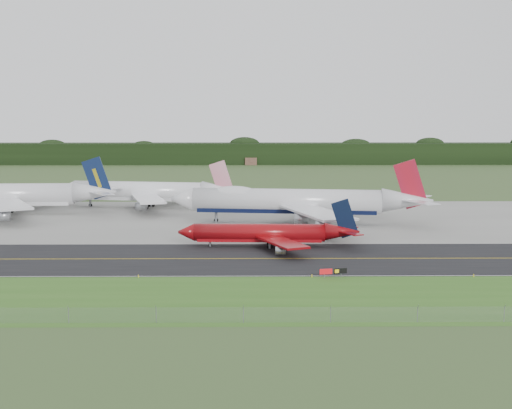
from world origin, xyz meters
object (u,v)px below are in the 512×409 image
object	(u,v)px
jet_ba_747	(296,201)
jet_navy_gold	(5,195)
jet_red_737	(269,233)
taxiway_sign	(333,271)
jet_star_tail	(147,192)

from	to	relation	value
jet_ba_747	jet_navy_gold	bearing A→B (deg)	167.17
jet_ba_747	jet_red_737	bearing A→B (deg)	-103.35
jet_navy_gold	jet_red_737	bearing A→B (deg)	-34.74
jet_red_737	taxiway_sign	distance (m)	31.60
jet_red_737	jet_star_tail	world-z (taller)	jet_star_tail
jet_navy_gold	taxiway_sign	xyz separation A→B (m)	(84.93, -81.54, -4.30)
taxiway_sign	jet_ba_747	bearing A→B (deg)	92.30
jet_red_737	taxiway_sign	xyz separation A→B (m)	(10.34, -29.81, -1.78)
jet_ba_747	jet_red_737	world-z (taller)	jet_ba_747
jet_ba_747	jet_star_tail	bearing A→B (deg)	143.35
jet_ba_747	jet_star_tail	size ratio (longest dim) A/B	1.21
jet_navy_gold	taxiway_sign	bearing A→B (deg)	-43.83
jet_star_tail	taxiway_sign	world-z (taller)	jet_star_tail
jet_red_737	taxiway_sign	size ratio (longest dim) A/B	8.04
jet_ba_747	jet_star_tail	xyz separation A→B (m)	(-43.50, 32.36, -0.88)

